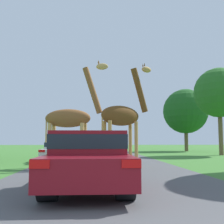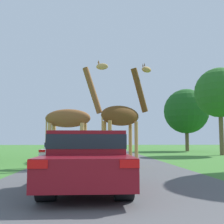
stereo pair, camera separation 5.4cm
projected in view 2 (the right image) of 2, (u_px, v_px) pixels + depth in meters
road at (99, 151)px, 31.64m from camera, size 6.94×120.00×0.00m
giraffe_near_road at (124, 116)px, 13.07m from camera, size 2.72×1.68×5.07m
giraffe_companion at (71, 119)px, 12.95m from camera, size 2.99×1.10×4.96m
car_lead_maroon at (87, 158)px, 7.14m from camera, size 1.96×4.50×1.45m
car_queue_right at (78, 145)px, 29.93m from camera, size 1.98×4.71×1.39m
car_queue_left at (61, 150)px, 16.66m from camera, size 1.82×4.16×1.18m
tree_left_edge at (186, 111)px, 33.17m from camera, size 5.27×5.27×7.32m
tree_right_cluster at (220, 93)px, 24.20m from camera, size 4.29×4.29×7.51m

